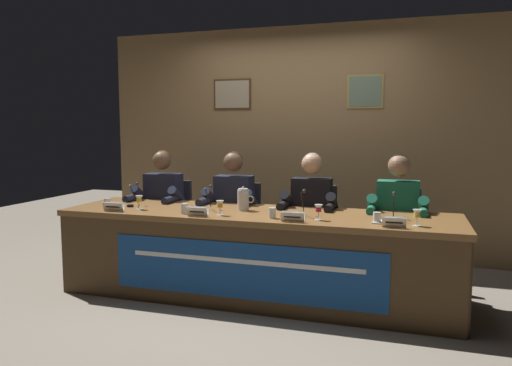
{
  "coord_description": "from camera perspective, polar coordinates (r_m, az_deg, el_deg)",
  "views": [
    {
      "loc": [
        1.24,
        -3.95,
        1.45
      ],
      "look_at": [
        0.0,
        0.0,
        0.99
      ],
      "focal_mm": 34.24,
      "sensor_mm": 36.0,
      "label": 1
    }
  ],
  "objects": [
    {
      "name": "panelist_center_right",
      "position": [
        4.52,
        6.32,
        -3.04
      ],
      "size": [
        0.51,
        0.48,
        1.23
      ],
      "color": "black",
      "rests_on": "ground_plane"
    },
    {
      "name": "water_cup_far_right",
      "position": [
        3.8,
        13.94,
        -4.02
      ],
      "size": [
        0.06,
        0.06,
        0.08
      ],
      "color": "silver",
      "rests_on": "conference_table"
    },
    {
      "name": "document_stack_far_right",
      "position": [
        3.82,
        15.15,
        -4.49
      ],
      "size": [
        0.23,
        0.18,
        0.01
      ],
      "color": "white",
      "rests_on": "conference_table"
    },
    {
      "name": "wall_back_panelled",
      "position": [
        5.65,
        4.78,
        4.81
      ],
      "size": [
        4.59,
        0.14,
        2.6
      ],
      "color": "#937047",
      "rests_on": "ground_plane"
    },
    {
      "name": "panelist_far_left",
      "position": [
        5.04,
        -11.19,
        -2.14
      ],
      "size": [
        0.51,
        0.48,
        1.23
      ],
      "color": "black",
      "rests_on": "ground_plane"
    },
    {
      "name": "chair_center_left",
      "position": [
        4.96,
        -2.1,
        -5.42
      ],
      "size": [
        0.44,
        0.45,
        0.91
      ],
      "color": "black",
      "rests_on": "ground_plane"
    },
    {
      "name": "microphone_far_right",
      "position": [
        3.95,
        15.74,
        -3.15
      ],
      "size": [
        0.06,
        0.17,
        0.22
      ],
      "color": "black",
      "rests_on": "conference_table"
    },
    {
      "name": "panelist_far_right",
      "position": [
        4.43,
        16.18,
        -3.43
      ],
      "size": [
        0.51,
        0.48,
        1.23
      ],
      "color": "black",
      "rests_on": "ground_plane"
    },
    {
      "name": "water_cup_center_left",
      "position": [
        4.15,
        -8.39,
        -3.04
      ],
      "size": [
        0.06,
        0.06,
        0.08
      ],
      "color": "silver",
      "rests_on": "conference_table"
    },
    {
      "name": "nameplate_center_right",
      "position": [
        3.76,
        4.31,
        -3.94
      ],
      "size": [
        0.18,
        0.06,
        0.08
      ],
      "color": "white",
      "rests_on": "conference_table"
    },
    {
      "name": "conference_table",
      "position": [
        4.13,
        -0.48,
        -6.77
      ],
      "size": [
        3.39,
        0.89,
        0.74
      ],
      "color": "brown",
      "rests_on": "ground_plane"
    },
    {
      "name": "chair_far_left",
      "position": [
        5.26,
        -10.08,
        -4.83
      ],
      "size": [
        0.44,
        0.45,
        0.91
      ],
      "color": "black",
      "rests_on": "ground_plane"
    },
    {
      "name": "juice_glass_center_right",
      "position": [
        3.84,
        7.31,
        -3.07
      ],
      "size": [
        0.06,
        0.06,
        0.12
      ],
      "color": "white",
      "rests_on": "conference_table"
    },
    {
      "name": "nameplate_center_left",
      "position": [
        4.01,
        -6.82,
        -3.33
      ],
      "size": [
        0.18,
        0.06,
        0.08
      ],
      "color": "white",
      "rests_on": "conference_table"
    },
    {
      "name": "water_cup_far_left",
      "position": [
        4.6,
        -16.97,
        -2.33
      ],
      "size": [
        0.06,
        0.06,
        0.08
      ],
      "color": "silver",
      "rests_on": "conference_table"
    },
    {
      "name": "chair_far_right",
      "position": [
        4.68,
        16.13,
        -6.37
      ],
      "size": [
        0.44,
        0.45,
        0.91
      ],
      "color": "black",
      "rests_on": "ground_plane"
    },
    {
      "name": "water_pitcher_central",
      "position": [
        4.27,
        -1.5,
        -1.95
      ],
      "size": [
        0.15,
        0.1,
        0.21
      ],
      "color": "silver",
      "rests_on": "conference_table"
    },
    {
      "name": "water_cup_center_right",
      "position": [
        3.9,
        1.91,
        -3.59
      ],
      "size": [
        0.06,
        0.06,
        0.08
      ],
      "color": "silver",
      "rests_on": "conference_table"
    },
    {
      "name": "juice_glass_far_left",
      "position": [
        4.44,
        -13.49,
        -1.92
      ],
      "size": [
        0.06,
        0.06,
        0.12
      ],
      "color": "white",
      "rests_on": "conference_table"
    },
    {
      "name": "juice_glass_center_left",
      "position": [
        4.03,
        -4.23,
        -2.59
      ],
      "size": [
        0.06,
        0.06,
        0.12
      ],
      "color": "white",
      "rests_on": "conference_table"
    },
    {
      "name": "ground_plane",
      "position": [
        4.38,
        0.0,
        -12.99
      ],
      "size": [
        12.0,
        12.0,
        0.0
      ],
      "primitive_type": "plane",
      "color": "gray"
    },
    {
      "name": "microphone_center_left",
      "position": [
        4.29,
        -5.73,
        -2.21
      ],
      "size": [
        0.06,
        0.17,
        0.22
      ],
      "color": "black",
      "rests_on": "conference_table"
    },
    {
      "name": "nameplate_far_right",
      "position": [
        3.67,
        15.84,
        -4.42
      ],
      "size": [
        0.17,
        0.06,
        0.08
      ],
      "color": "white",
      "rests_on": "conference_table"
    },
    {
      "name": "microphone_far_left",
      "position": [
        4.64,
        -14.23,
        -1.73
      ],
      "size": [
        0.06,
        0.17,
        0.22
      ],
      "color": "black",
      "rests_on": "conference_table"
    },
    {
      "name": "microphone_center_right",
      "position": [
        3.98,
        5.38,
        -2.88
      ],
      "size": [
        0.06,
        0.17,
        0.22
      ],
      "color": "black",
      "rests_on": "conference_table"
    },
    {
      "name": "panelist_center_left",
      "position": [
        4.72,
        -2.92,
        -2.6
      ],
      "size": [
        0.51,
        0.48,
        1.23
      ],
      "color": "black",
      "rests_on": "ground_plane"
    },
    {
      "name": "juice_glass_far_right",
      "position": [
        3.76,
        18.29,
        -3.52
      ],
      "size": [
        0.06,
        0.06,
        0.12
      ],
      "color": "white",
      "rests_on": "conference_table"
    },
    {
      "name": "nameplate_far_left",
      "position": [
        4.41,
        -16.27,
        -2.66
      ],
      "size": [
        0.2,
        0.06,
        0.08
      ],
      "color": "white",
      "rests_on": "conference_table"
    },
    {
      "name": "chair_center_right",
      "position": [
        4.76,
        6.75,
        -5.96
      ],
      "size": [
        0.44,
        0.45,
        0.91
      ],
      "color": "black",
      "rests_on": "ground_plane"
    }
  ]
}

